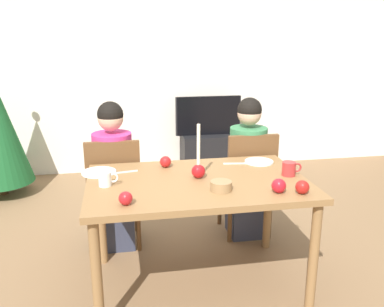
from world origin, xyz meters
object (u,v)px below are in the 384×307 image
chair_right (248,178)px  mug_right (289,169)px  apple_by_right_mug (302,187)px  person_left_child (114,178)px  tv (208,116)px  tv_stand (208,153)px  person_right_child (247,171)px  bowl_walnuts (221,186)px  apple_by_left_plate (126,198)px  candle_centerpiece (198,167)px  apple_near_candle (165,162)px  dining_table (198,192)px  mug_left (105,179)px  chair_left (114,187)px  plate_left (99,172)px  plate_right (259,162)px  apple_far_edge (279,186)px

chair_right → mug_right: (0.07, -0.63, 0.28)m
apple_by_right_mug → person_left_child: bearing=138.3°
tv → tv_stand: bearing=-90.0°
person_right_child → bowl_walnuts: (-0.44, -0.84, 0.21)m
apple_by_left_plate → candle_centerpiece: bearing=37.1°
bowl_walnuts → apple_near_candle: size_ratio=1.62×
candle_centerpiece → apple_near_candle: bearing=125.1°
mug_right → bowl_walnuts: size_ratio=1.04×
tv_stand → tv: size_ratio=0.81×
chair_right → tv: 1.71m
dining_table → bowl_walnuts: size_ratio=10.89×
person_left_child → mug_left: (-0.04, -0.64, 0.23)m
dining_table → apple_near_candle: 0.37m
person_left_child → apple_near_candle: bearing=-42.5°
tv_stand → bowl_walnuts: 2.60m
apple_near_candle → apple_by_left_plate: size_ratio=1.03×
chair_left → apple_by_left_plate: 0.97m
chair_right → candle_centerpiece: 0.83m
person_right_child → apple_by_right_mug: bearing=-89.1°
dining_table → chair_right: 0.83m
person_right_child → plate_left: bearing=-161.7°
person_left_child → apple_by_left_plate: bearing=-85.5°
tv_stand → apple_by_right_mug: size_ratio=7.83×
dining_table → plate_right: bearing=29.4°
person_left_child → mug_right: 1.34m
candle_centerpiece → apple_by_left_plate: bearing=-142.9°
person_right_child → apple_by_right_mug: (0.01, -0.98, 0.22)m
dining_table → apple_far_edge: 0.54m
apple_by_left_plate → plate_left: bearing=106.0°
plate_left → mug_right: size_ratio=1.72×
tv → apple_far_edge: (-0.15, -2.60, 0.08)m
candle_centerpiece → apple_by_left_plate: (-0.48, -0.36, -0.03)m
plate_right → mug_right: mug_right is taller
dining_table → tv: size_ratio=1.77×
person_left_child → apple_by_right_mug: person_left_child is taller
tv → bowl_walnuts: (-0.48, -2.50, 0.07)m
tv_stand → person_left_child: bearing=-124.0°
mug_left → apple_by_left_plate: bearing=-70.3°
plate_left → apple_by_right_mug: 1.32m
apple_by_left_plate → mug_right: bearing=15.6°
bowl_walnuts → apple_far_edge: (0.32, -0.09, 0.01)m
tv → mug_right: (0.03, -2.32, 0.09)m
dining_table → plate_right: 0.60m
dining_table → tv_stand: (0.58, 2.30, -0.43)m
plate_left → mug_right: 1.27m
dining_table → plate_right: plate_right is taller
chair_left → apple_by_right_mug: chair_left is taller
tv_stand → plate_left: (-1.21, -2.05, 0.52)m
chair_left → apple_near_candle: size_ratio=11.34×
mug_right → bowl_walnuts: bearing=-160.1°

